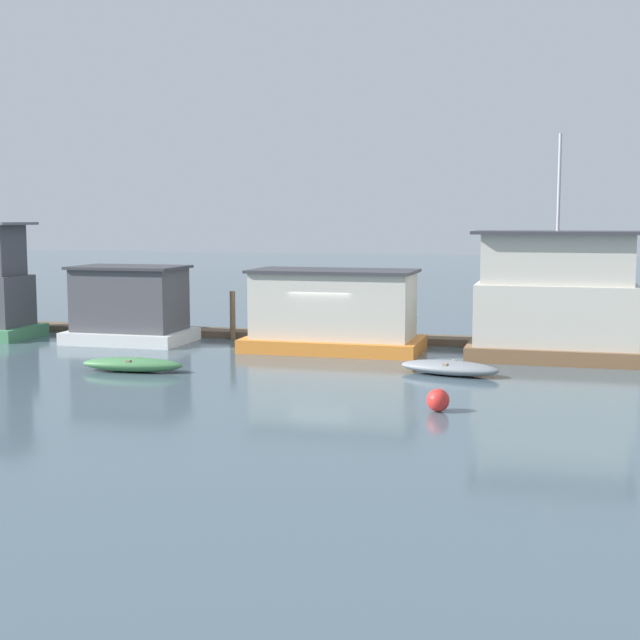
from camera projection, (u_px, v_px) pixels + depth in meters
The scene contains 11 objects.
ground_plane at pixel (326, 352), 36.10m from camera, with size 200.00×200.00×0.00m, color #475B66.
dock_walkway at pixel (346, 337), 39.39m from camera, with size 51.00×1.53×0.30m, color brown.
houseboat_white at pixel (130, 306), 38.68m from camera, with size 5.12×3.54×3.33m.
houseboat_orange at pixel (334, 312), 36.22m from camera, with size 7.18×3.72×3.31m.
houseboat_brown at pixel (556, 300), 33.89m from camera, with size 6.54×3.62×8.53m.
dinghy_green at pixel (132, 365), 31.34m from camera, with size 3.76×1.34×0.50m.
dinghy_grey at pixel (450, 368), 30.71m from camera, with size 3.70×2.03×0.49m.
mooring_post_centre at pixel (549, 336), 36.13m from camera, with size 0.24×0.24×1.22m, color #846B4C.
mooring_post_near_right at pixel (136, 313), 40.80m from camera, with size 0.32×0.32×2.14m, color #846B4C.
mooring_post_far_left at pixel (233, 315), 39.59m from camera, with size 0.25×0.25×2.16m, color brown.
buoy_red at pixel (438, 400), 24.85m from camera, with size 0.64×0.64×0.64m, color red.
Camera 1 is at (9.01, -34.57, 5.36)m, focal length 50.00 mm.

